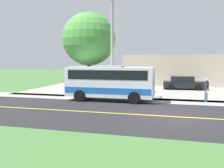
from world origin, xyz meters
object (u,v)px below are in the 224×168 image
at_px(parked_car_near, 183,83).
at_px(commercial_building, 203,69).
at_px(shuttle_bus_front, 110,81).
at_px(tree_curbside, 89,39).
at_px(pedestrian_with_bags, 206,89).
at_px(street_light_pole, 112,45).

distance_m(parked_car_near, commercial_building, 8.55).
bearing_deg(shuttle_bus_front, parked_car_near, 146.65).
distance_m(shuttle_bus_front, tree_curbside, 5.41).
xyz_separation_m(pedestrian_with_bags, tree_curbside, (-1.68, -10.10, 4.14)).
bearing_deg(tree_curbside, street_light_pole, 48.38).
bearing_deg(street_light_pole, pedestrian_with_bags, 96.63).
bearing_deg(street_light_pole, tree_curbside, -131.62).
bearing_deg(pedestrian_with_bags, tree_curbside, -99.45).
xyz_separation_m(shuttle_bus_front, parked_car_near, (-8.98, 5.91, -0.83)).
xyz_separation_m(shuttle_bus_front, pedestrian_with_bags, (-1.23, 7.28, -0.56)).
bearing_deg(tree_curbside, commercial_building, 140.18).
relative_size(shuttle_bus_front, pedestrian_with_bags, 3.89).
distance_m(street_light_pole, tree_curbside, 3.87).
xyz_separation_m(street_light_pole, commercial_building, (-16.52, 8.83, -2.44)).
height_order(street_light_pole, tree_curbside, street_light_pole).
bearing_deg(commercial_building, tree_curbside, -39.82).
height_order(shuttle_bus_front, street_light_pole, street_light_pole).
relative_size(street_light_pole, parked_car_near, 1.77).
relative_size(tree_curbside, commercial_building, 0.36).
bearing_deg(parked_car_near, shuttle_bus_front, -33.35).
xyz_separation_m(tree_curbside, commercial_building, (-14.00, 11.67, -3.16)).
relative_size(shuttle_bus_front, street_light_pole, 0.87).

